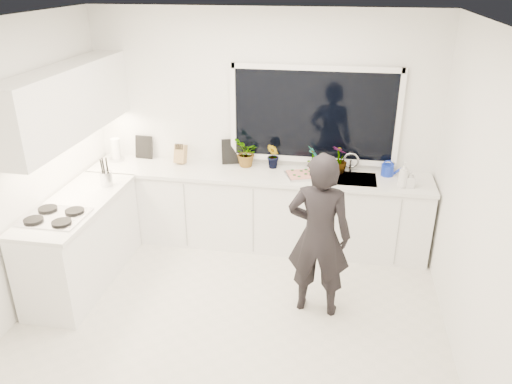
# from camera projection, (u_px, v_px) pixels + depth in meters

# --- Properties ---
(floor) EXTENTS (4.00, 3.50, 0.02)m
(floor) POSITION_uv_depth(u_px,v_px,m) (232.00, 317.00, 4.81)
(floor) COLOR beige
(floor) RESTS_ON ground
(wall_back) EXTENTS (4.00, 0.02, 2.70)m
(wall_back) POSITION_uv_depth(u_px,v_px,m) (262.00, 129.00, 5.83)
(wall_back) COLOR white
(wall_back) RESTS_ON ground
(wall_left) EXTENTS (0.02, 3.50, 2.70)m
(wall_left) POSITION_uv_depth(u_px,v_px,m) (15.00, 173.00, 4.57)
(wall_left) COLOR white
(wall_left) RESTS_ON ground
(wall_right) EXTENTS (0.02, 3.50, 2.70)m
(wall_right) POSITION_uv_depth(u_px,v_px,m) (477.00, 206.00, 3.94)
(wall_right) COLOR white
(wall_right) RESTS_ON ground
(ceiling) EXTENTS (4.00, 3.50, 0.02)m
(ceiling) POSITION_uv_depth(u_px,v_px,m) (225.00, 20.00, 3.69)
(ceiling) COLOR white
(ceiling) RESTS_ON wall_back
(window) EXTENTS (1.80, 0.02, 1.00)m
(window) POSITION_uv_depth(u_px,v_px,m) (314.00, 115.00, 5.63)
(window) COLOR black
(window) RESTS_ON wall_back
(base_cabinets_back) EXTENTS (3.92, 0.58, 0.88)m
(base_cabinets_back) POSITION_uv_depth(u_px,v_px,m) (257.00, 210.00, 5.93)
(base_cabinets_back) COLOR white
(base_cabinets_back) RESTS_ON floor
(base_cabinets_left) EXTENTS (0.58, 1.60, 0.88)m
(base_cabinets_left) POSITION_uv_depth(u_px,v_px,m) (82.00, 244.00, 5.20)
(base_cabinets_left) COLOR white
(base_cabinets_left) RESTS_ON floor
(countertop_back) EXTENTS (3.94, 0.62, 0.04)m
(countertop_back) POSITION_uv_depth(u_px,v_px,m) (257.00, 174.00, 5.73)
(countertop_back) COLOR silver
(countertop_back) RESTS_ON base_cabinets_back
(countertop_left) EXTENTS (0.62, 1.60, 0.04)m
(countertop_left) POSITION_uv_depth(u_px,v_px,m) (76.00, 204.00, 5.01)
(countertop_left) COLOR silver
(countertop_left) RESTS_ON base_cabinets_left
(upper_cabinets) EXTENTS (0.34, 2.10, 0.70)m
(upper_cabinets) POSITION_uv_depth(u_px,v_px,m) (68.00, 102.00, 4.96)
(upper_cabinets) COLOR white
(upper_cabinets) RESTS_ON wall_left
(sink) EXTENTS (0.58, 0.42, 0.14)m
(sink) POSITION_uv_depth(u_px,v_px,m) (350.00, 183.00, 5.59)
(sink) COLOR silver
(sink) RESTS_ON countertop_back
(faucet) EXTENTS (0.03, 0.03, 0.22)m
(faucet) POSITION_uv_depth(u_px,v_px,m) (351.00, 163.00, 5.70)
(faucet) COLOR silver
(faucet) RESTS_ON countertop_back
(stovetop) EXTENTS (0.56, 0.48, 0.03)m
(stovetop) POSITION_uv_depth(u_px,v_px,m) (55.00, 216.00, 4.69)
(stovetop) COLOR black
(stovetop) RESTS_ON countertop_left
(person) EXTENTS (0.62, 0.44, 1.62)m
(person) POSITION_uv_depth(u_px,v_px,m) (319.00, 236.00, 4.59)
(person) COLOR black
(person) RESTS_ON floor
(pizza_tray) EXTENTS (0.50, 0.43, 0.03)m
(pizza_tray) POSITION_uv_depth(u_px,v_px,m) (305.00, 175.00, 5.61)
(pizza_tray) COLOR silver
(pizza_tray) RESTS_ON countertop_back
(pizza) EXTENTS (0.45, 0.39, 0.01)m
(pizza) POSITION_uv_depth(u_px,v_px,m) (305.00, 174.00, 5.61)
(pizza) COLOR red
(pizza) RESTS_ON pizza_tray
(watering_can) EXTENTS (0.16, 0.16, 0.13)m
(watering_can) POSITION_uv_depth(u_px,v_px,m) (387.00, 170.00, 5.62)
(watering_can) COLOR #122AA9
(watering_can) RESTS_ON countertop_back
(paper_towel_roll) EXTENTS (0.13, 0.13, 0.26)m
(paper_towel_roll) POSITION_uv_depth(u_px,v_px,m) (116.00, 150.00, 6.04)
(paper_towel_roll) COLOR white
(paper_towel_roll) RESTS_ON countertop_back
(knife_block) EXTENTS (0.14, 0.12, 0.22)m
(knife_block) POSITION_uv_depth(u_px,v_px,m) (181.00, 154.00, 5.96)
(knife_block) COLOR #986C46
(knife_block) RESTS_ON countertop_back
(utensil_crock) EXTENTS (0.15, 0.15, 0.16)m
(utensil_crock) POSITION_uv_depth(u_px,v_px,m) (106.00, 179.00, 5.35)
(utensil_crock) COLOR silver
(utensil_crock) RESTS_ON countertop_left
(picture_frame_large) EXTENTS (0.22, 0.04, 0.28)m
(picture_frame_large) POSITION_uv_depth(u_px,v_px,m) (144.00, 147.00, 6.12)
(picture_frame_large) COLOR black
(picture_frame_large) RESTS_ON countertop_back
(picture_frame_small) EXTENTS (0.25, 0.09, 0.30)m
(picture_frame_small) POSITION_uv_depth(u_px,v_px,m) (232.00, 151.00, 5.94)
(picture_frame_small) COLOR black
(picture_frame_small) RESTS_ON countertop_back
(herb_plants) EXTENTS (1.35, 0.34, 0.34)m
(herb_plants) POSITION_uv_depth(u_px,v_px,m) (275.00, 155.00, 5.78)
(herb_plants) COLOR #26662D
(herb_plants) RESTS_ON countertop_back
(soap_bottles) EXTENTS (0.18, 0.11, 0.28)m
(soap_bottles) POSITION_uv_depth(u_px,v_px,m) (405.00, 176.00, 5.29)
(soap_bottles) COLOR #D8BF66
(soap_bottles) RESTS_ON countertop_back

